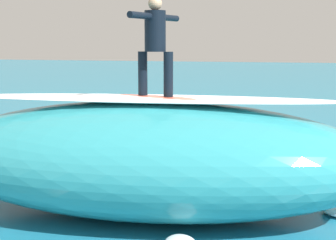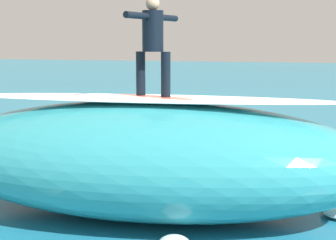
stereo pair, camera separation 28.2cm
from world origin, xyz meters
name	(u,v)px [view 1 (the left image)]	position (x,y,z in m)	size (l,w,h in m)	color
ground_plane	(156,185)	(0.00, 0.00, 0.00)	(120.00, 120.00, 0.00)	teal
wave_crest	(151,159)	(-0.37, 1.64, 0.95)	(7.40, 3.05, 1.90)	teal
wave_foam_lip	(150,99)	(-0.37, 1.64, 1.94)	(6.29, 1.07, 0.08)	white
surfboard_riding	(155,99)	(-0.46, 1.63, 1.95)	(1.99, 0.53, 0.09)	#E0563D
surfer_riding	(155,39)	(-0.46, 1.63, 2.90)	(0.61, 1.46, 1.56)	black
surfboard_paddling	(177,174)	(-0.25, -0.79, 0.03)	(2.04, 0.56, 0.07)	#E0563D
surfer_paddling	(171,166)	(-0.11, -0.78, 0.21)	(1.83, 0.54, 0.33)	black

